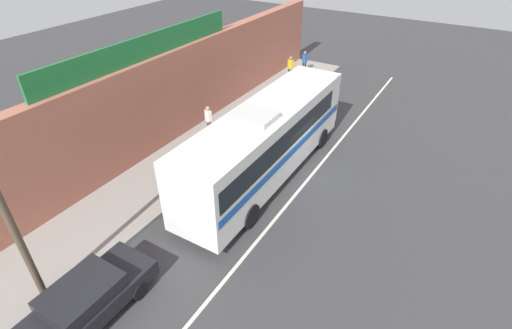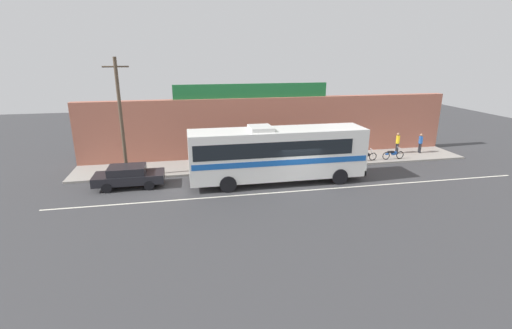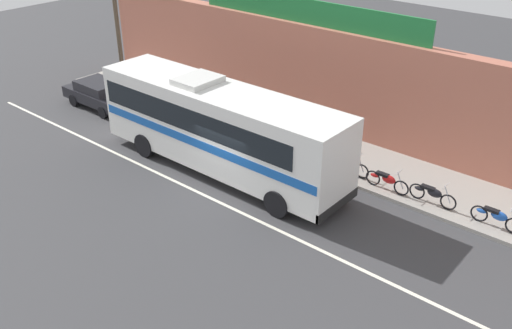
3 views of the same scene
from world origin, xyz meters
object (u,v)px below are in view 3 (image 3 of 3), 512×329
intercity_bus (218,124)px  motorcycle_purple (348,164)px  utility_pole (117,19)px  pedestrian_near_shop (320,121)px  parked_car (101,94)px  motorcycle_black (432,194)px  motorcycle_green (496,217)px  motorcycle_red (386,180)px

intercity_bus → motorcycle_purple: 5.42m
utility_pole → pedestrian_near_shop: size_ratio=4.55×
intercity_bus → parked_car: (-9.37, 0.98, -1.33)m
motorcycle_black → motorcycle_purple: size_ratio=0.97×
parked_car → motorcycle_green: size_ratio=2.36×
intercity_bus → motorcycle_red: bearing=24.4°
pedestrian_near_shop → motorcycle_green: bearing=-11.2°
parked_car → motorcycle_black: parked_car is taller
pedestrian_near_shop → parked_car: bearing=-161.8°
parked_car → pedestrian_near_shop: (11.12, 3.65, 0.41)m
pedestrian_near_shop → motorcycle_red: bearing=-22.9°
motorcycle_green → pedestrian_near_shop: (-8.48, 1.68, 0.58)m
motorcycle_black → pedestrian_near_shop: pedestrian_near_shop is taller
utility_pole → motorcycle_black: utility_pole is taller
pedestrian_near_shop → motorcycle_black: bearing=-15.2°
intercity_bus → motorcycle_black: intercity_bus is taller
motorcycle_green → motorcycle_red: bearing=-177.5°
utility_pole → motorcycle_purple: (14.04, 0.17, -3.62)m
parked_car → utility_pole: bearing=101.7°
motorcycle_black → pedestrian_near_shop: 6.39m
utility_pole → motorcycle_green: (19.97, 0.17, -3.62)m
utility_pole → motorcycle_red: (15.87, -0.00, -3.62)m
parked_car → motorcycle_red: (15.50, 1.80, -0.17)m
motorcycle_black → motorcycle_green: bearing=-0.1°
motorcycle_green → parked_car: bearing=-174.3°
motorcycle_black → motorcycle_purple: same height
motorcycle_red → motorcycle_purple: bearing=174.6°
parked_car → motorcycle_purple: (13.66, 1.97, -0.17)m
motorcycle_purple → pedestrian_near_shop: 3.10m
utility_pole → pedestrian_near_shop: bearing=9.1°
motorcycle_green → motorcycle_red: size_ratio=1.00×
intercity_bus → utility_pole: (-9.74, 2.78, 2.12)m
motorcycle_red → motorcycle_green: bearing=2.5°
intercity_bus → pedestrian_near_shop: (1.75, 4.63, -0.92)m
parked_car → motorcycle_purple: size_ratio=2.27×
motorcycle_black → intercity_bus: bearing=-159.5°
parked_car → motorcycle_green: (19.60, 1.97, -0.17)m
pedestrian_near_shop → intercity_bus: bearing=-110.7°
motorcycle_red → parked_car: bearing=-173.4°
motorcycle_green → motorcycle_purple: 5.94m
intercity_bus → motorcycle_purple: size_ratio=5.99×
parked_car → motorcycle_green: bearing=5.7°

